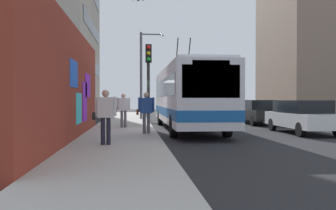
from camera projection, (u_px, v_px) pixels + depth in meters
The scene contains 13 objects.
ground_plane at pixel (155, 133), 17.81m from camera, with size 80.00×80.00×0.00m, color #232326.
sidewalk_slab at pixel (122, 131), 17.66m from camera, with size 48.00×3.20×0.15m, color #ADA8A0.
graffiti_wall at pixel (72, 84), 13.62m from camera, with size 14.26×0.32×4.38m.
building_far_right at pixel (317, 12), 35.97m from camera, with size 10.28×8.85×20.52m.
city_bus at pixel (187, 95), 19.32m from camera, with size 11.94×2.60×5.09m.
parked_car_white at pixel (302, 116), 17.43m from camera, with size 4.85×1.93×1.58m.
parked_car_black at pixel (257, 111), 23.76m from camera, with size 4.81×1.83×1.58m.
parked_car_dark_gray at pixel (234, 109), 29.22m from camera, with size 4.50×1.93×1.58m.
pedestrian_near_wall at pixel (105, 112), 11.87m from camera, with size 0.24×0.78×1.79m.
pedestrian_midblock at pixel (123, 107), 19.08m from camera, with size 0.24×0.78×1.79m.
pedestrian_at_curb at pixel (146, 109), 15.69m from camera, with size 0.24×0.78×1.79m.
traffic_light at pixel (148, 72), 16.86m from camera, with size 0.49×0.28×4.04m.
street_lamp at pixel (144, 69), 27.65m from camera, with size 0.44×1.85×6.56m.
Camera 1 is at (-17.77, 1.06, 1.64)m, focal length 39.00 mm.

